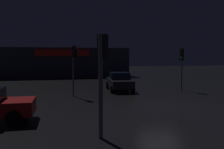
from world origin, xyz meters
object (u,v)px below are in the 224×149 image
at_px(traffic_signal_main, 182,59).
at_px(traffic_signal_cross_right, 74,59).
at_px(store_building, 62,62).
at_px(traffic_signal_cross_left, 102,66).
at_px(car_far, 119,81).

height_order(traffic_signal_main, traffic_signal_cross_right, traffic_signal_cross_right).
xyz_separation_m(store_building, traffic_signal_cross_right, (0.48, -21.08, 0.68)).
bearing_deg(traffic_signal_main, traffic_signal_cross_right, -172.92).
xyz_separation_m(traffic_signal_cross_left, car_far, (3.77, 12.09, -1.82)).
distance_m(traffic_signal_cross_left, traffic_signal_cross_right, 9.50).
distance_m(store_building, car_far, 19.09).
bearing_deg(store_building, traffic_signal_cross_right, -88.69).
distance_m(store_building, traffic_signal_cross_right, 21.10).
distance_m(traffic_signal_main, traffic_signal_cross_right, 9.38).
bearing_deg(car_far, traffic_signal_cross_right, -147.66).
height_order(store_building, traffic_signal_cross_left, store_building).
bearing_deg(traffic_signal_cross_left, traffic_signal_cross_right, 91.96).
relative_size(store_building, traffic_signal_main, 5.27).
bearing_deg(traffic_signal_cross_right, traffic_signal_main, 7.08).
distance_m(traffic_signal_cross_left, car_far, 12.79).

